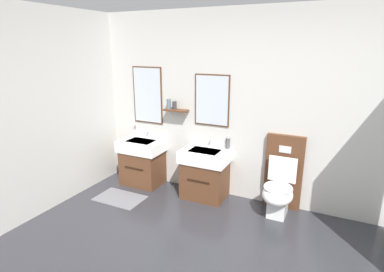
% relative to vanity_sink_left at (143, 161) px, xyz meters
% --- Properties ---
extents(wall_back, '(5.22, 0.27, 2.57)m').
position_rel_vanity_sink_left_xyz_m(wall_back, '(1.82, 0.27, 0.92)').
color(wall_back, beige).
rests_on(wall_back, ground).
extents(bath_mat, '(0.68, 0.44, 0.01)m').
position_rel_vanity_sink_left_xyz_m(bath_mat, '(-0.00, -0.60, -0.36)').
color(bath_mat, slate).
rests_on(bath_mat, ground).
extents(vanity_sink_left, '(0.66, 0.50, 0.70)m').
position_rel_vanity_sink_left_xyz_m(vanity_sink_left, '(0.00, 0.00, 0.00)').
color(vanity_sink_left, '#56331E').
rests_on(vanity_sink_left, ground).
extents(tap_on_left_sink, '(0.03, 0.13, 0.11)m').
position_rel_vanity_sink_left_xyz_m(tap_on_left_sink, '(-0.00, 0.18, 0.41)').
color(tap_on_left_sink, silver).
rests_on(tap_on_left_sink, vanity_sink_left).
extents(vanity_sink_right, '(0.66, 0.50, 0.70)m').
position_rel_vanity_sink_left_xyz_m(vanity_sink_right, '(1.06, 0.00, 0.00)').
color(vanity_sink_right, '#56331E').
rests_on(vanity_sink_right, ground).
extents(tap_on_right_sink, '(0.03, 0.13, 0.11)m').
position_rel_vanity_sink_left_xyz_m(tap_on_right_sink, '(1.06, 0.18, 0.41)').
color(tap_on_right_sink, silver).
rests_on(tap_on_right_sink, vanity_sink_right).
extents(toilet, '(0.48, 0.62, 1.00)m').
position_rel_vanity_sink_left_xyz_m(toilet, '(2.10, 0.01, 0.01)').
color(toilet, '#56331E').
rests_on(toilet, ground).
extents(toothbrush_cup, '(0.07, 0.07, 0.21)m').
position_rel_vanity_sink_left_xyz_m(toothbrush_cup, '(-0.25, 0.17, 0.40)').
color(toothbrush_cup, silver).
rests_on(toothbrush_cup, vanity_sink_left).
extents(soap_dispenser, '(0.06, 0.06, 0.19)m').
position_rel_vanity_sink_left_xyz_m(soap_dispenser, '(1.31, 0.18, 0.42)').
color(soap_dispenser, '#4C4C51').
rests_on(soap_dispenser, vanity_sink_right).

